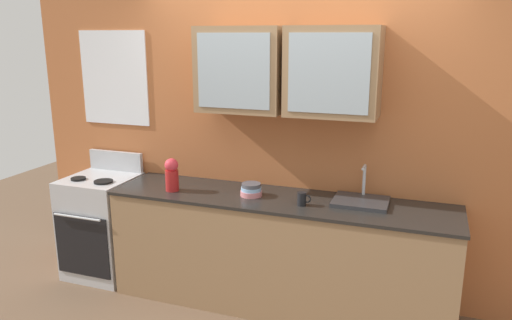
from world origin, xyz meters
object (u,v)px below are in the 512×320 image
object	(u,v)px
vase	(172,174)
cup_near_sink	(302,199)
sink_faucet	(361,201)
bowl_stack	(251,190)
stove_range	(103,225)

from	to	relation	value
vase	cup_near_sink	xyz separation A→B (m)	(1.08, 0.00, -0.09)
vase	sink_faucet	bearing A→B (deg)	7.54
sink_faucet	bowl_stack	bearing A→B (deg)	-172.90
sink_faucet	cup_near_sink	xyz separation A→B (m)	(-0.40, -0.19, 0.03)
sink_faucet	cup_near_sink	size ratio (longest dim) A/B	3.92
bowl_stack	vase	size ratio (longest dim) A/B	0.64
stove_range	sink_faucet	world-z (taller)	sink_faucet
cup_near_sink	vase	bearing A→B (deg)	-179.74
cup_near_sink	sink_faucet	bearing A→B (deg)	25.41
sink_faucet	vase	distance (m)	1.50
sink_faucet	bowl_stack	world-z (taller)	sink_faucet
cup_near_sink	bowl_stack	bearing A→B (deg)	168.57
vase	cup_near_sink	distance (m)	1.08
bowl_stack	vase	bearing A→B (deg)	-171.88
bowl_stack	vase	world-z (taller)	vase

